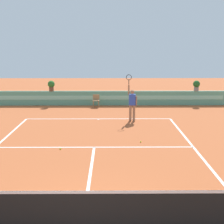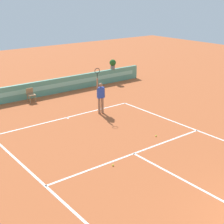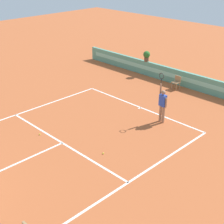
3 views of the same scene
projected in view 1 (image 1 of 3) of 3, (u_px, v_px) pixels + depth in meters
name	position (u px, v px, depth m)	size (l,w,h in m)	color
ground_plane	(94.00, 150.00, 13.71)	(60.00, 60.00, 0.00)	#B2562D
court_lines	(95.00, 145.00, 14.41)	(8.32, 11.94, 0.01)	white
net	(82.00, 209.00, 7.73)	(8.92, 0.10, 1.00)	#333333
back_wall_barrier	(100.00, 98.00, 23.80)	(18.00, 0.21, 1.00)	#599E84
ball_kid_chair	(96.00, 100.00, 23.09)	(0.44, 0.44, 0.85)	#99754C
tennis_player	(132.00, 102.00, 18.74)	(0.62, 0.26, 2.58)	#9E7051
tennis_ball_near_baseline	(141.00, 142.00, 14.79)	(0.07, 0.07, 0.07)	#CCE033
tennis_ball_mid_court	(60.00, 149.00, 13.78)	(0.07, 0.07, 0.07)	#CCE033
potted_plant_far_right	(196.00, 85.00, 23.68)	(0.48, 0.48, 0.72)	gray
potted_plant_left	(51.00, 85.00, 23.60)	(0.48, 0.48, 0.72)	brown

